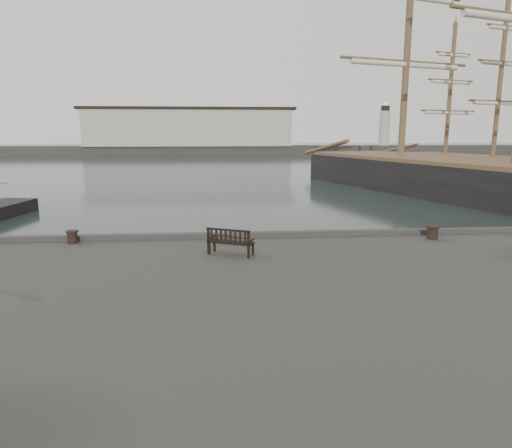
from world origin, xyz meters
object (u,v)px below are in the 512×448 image
at_px(bench, 231,247).
at_px(tall_ship_far, 491,172).
at_px(bollard_left, 72,237).
at_px(tall_ship_main, 512,193).
at_px(bollard_right, 433,232).

bearing_deg(bench, tall_ship_far, 74.66).
distance_m(bollard_left, tall_ship_far, 49.53).
xyz_separation_m(bollard_left, tall_ship_main, (26.13, 16.19, -0.94)).
distance_m(bollard_left, bollard_right, 12.09).
relative_size(bollard_left, bollard_right, 0.89).
bearing_deg(tall_ship_far, bench, -147.82).
distance_m(bollard_left, tall_ship_main, 30.76).
xyz_separation_m(tall_ship_main, tall_ship_far, (9.58, 18.12, -0.10)).
bearing_deg(tall_ship_main, bollard_right, -147.23).
relative_size(bollard_left, tall_ship_far, 0.02).
relative_size(bench, bollard_left, 3.45).
height_order(bollard_right, tall_ship_main, tall_ship_main).
relative_size(bench, tall_ship_main, 0.03).
relative_size(bollard_right, tall_ship_main, 0.01).
height_order(bench, tall_ship_main, tall_ship_main).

